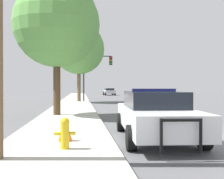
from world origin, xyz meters
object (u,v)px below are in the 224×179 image
fire_hydrant (65,132)px  tree_sidewalk_mid (79,49)px  car_background_oncoming (144,95)px  traffic_cone (65,129)px  traffic_light (95,68)px  tree_sidewalk_near (57,24)px  police_car (155,114)px  car_background_distant (109,91)px

fire_hydrant → tree_sidewalk_mid: (0.20, 21.74, 4.88)m
car_background_oncoming → traffic_cone: size_ratio=6.60×
traffic_light → tree_sidewalk_near: 14.45m
traffic_light → tree_sidewalk_mid: (-1.69, -0.53, 1.92)m
tree_sidewalk_near → tree_sidewalk_mid: tree_sidewalk_mid is taller
fire_hydrant → tree_sidewalk_near: bearing=96.0°
tree_sidewalk_mid → fire_hydrant: bearing=-90.5°
fire_hydrant → traffic_light: traffic_light is taller
fire_hydrant → tree_sidewalk_near: tree_sidewalk_near is taller
car_background_oncoming → fire_hydrant: bearing=76.5°
fire_hydrant → tree_sidewalk_mid: bearing=89.5°
fire_hydrant → car_background_oncoming: 25.71m
police_car → tree_sidewalk_near: tree_sidewalk_near is taller
traffic_cone → car_background_distant: bearing=82.7°
police_car → fire_hydrant: bearing=36.5°
traffic_light → car_background_oncoming: traffic_light is taller
police_car → car_background_distant: bearing=-90.8°
fire_hydrant → traffic_light: (1.89, 22.27, 2.96)m
fire_hydrant → police_car: bearing=33.3°
car_background_distant → police_car: bearing=-96.4°
police_car → tree_sidewalk_near: (-3.49, 6.42, 4.06)m
car_background_distant → traffic_cone: 45.44m
tree_sidewalk_near → car_background_oncoming: bearing=63.0°
fire_hydrant → traffic_light: bearing=85.1°
tree_sidewalk_mid → traffic_cone: bearing=-90.7°
car_background_oncoming → tree_sidewalk_mid: size_ratio=0.54×
car_background_oncoming → traffic_cone: 24.79m
fire_hydrant → tree_sidewalk_mid: 22.28m
police_car → traffic_light: size_ratio=1.09×
tree_sidewalk_mid → traffic_light: bearing=17.4°
car_background_distant → tree_sidewalk_mid: bearing=-105.3°
traffic_light → tree_sidewalk_mid: size_ratio=0.61×
traffic_light → car_background_distant: traffic_light is taller
tree_sidewalk_near → tree_sidewalk_mid: size_ratio=0.89×
police_car → car_background_oncoming: police_car is taller
car_background_distant → tree_sidewalk_mid: tree_sidewalk_mid is taller
traffic_light → tree_sidewalk_near: bearing=-101.0°
traffic_cone → police_car: bearing=15.5°
fire_hydrant → car_background_distant: bearing=82.9°
car_background_oncoming → tree_sidewalk_near: size_ratio=0.61×
traffic_cone → car_background_oncoming: bearing=72.2°
fire_hydrant → car_background_distant: size_ratio=0.16×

